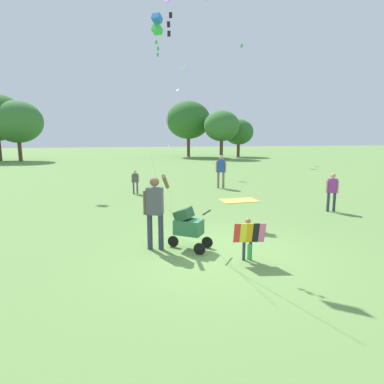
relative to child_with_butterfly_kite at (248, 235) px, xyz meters
name	(u,v)px	position (x,y,z in m)	size (l,w,h in m)	color
ground_plane	(213,253)	(-0.63, 0.61, -0.59)	(120.00, 120.00, 0.00)	#668E47
treeline_distant	(58,121)	(-10.04, 30.84, 3.39)	(35.57, 7.46, 6.54)	brown
child_with_butterfly_kite	(248,235)	(0.00, 0.00, 0.00)	(0.69, 0.37, 0.96)	#33384C
person_adult_flyer	(155,206)	(-1.95, 1.10, 0.48)	(0.66, 0.53, 1.84)	#33384C
stroller	(188,225)	(-1.17, 0.98, 0.02)	(1.07, 0.87, 1.03)	black
kite_adult_black	(170,5)	(-1.42, 2.22, 5.32)	(0.55, 1.34, 6.57)	purple
kite_orange_delta	(157,25)	(-1.42, 6.75, 6.16)	(1.45, 4.24, 7.16)	blue
distant_kites_cluster	(188,18)	(2.32, 22.76, 11.50)	(34.27, 14.38, 9.31)	white
person_red_shirt	(221,169)	(1.91, 9.73, 0.40)	(0.52, 0.31, 1.67)	#7F705B
person_sitting_far	(332,189)	(4.51, 4.04, 0.23)	(0.43, 0.25, 1.38)	#33384C
person_couple_left	(135,180)	(-2.38, 8.81, 0.07)	(0.36, 0.17, 1.11)	#4C4C51
picnic_blanket	(239,200)	(1.86, 6.48, -0.58)	(1.51, 0.96, 0.02)	gold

